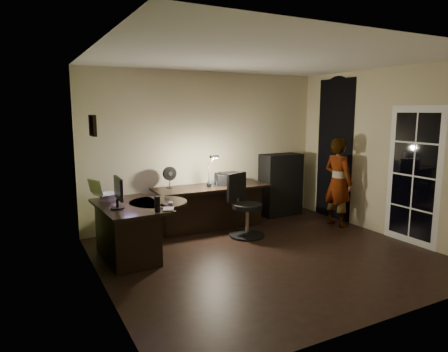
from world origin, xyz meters
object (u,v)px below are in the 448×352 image
person (338,182)px  cabinet (281,185)px  desk_right (212,208)px  office_chair (247,206)px  desk_left (131,232)px  monitor (117,197)px

person → cabinet: bearing=16.6°
desk_right → office_chair: office_chair is taller
cabinet → office_chair: size_ratio=1.17×
office_chair → person: person is taller
office_chair → desk_right: bearing=97.3°
desk_left → monitor: bearing=-145.3°
desk_left → monitor: size_ratio=2.95×
cabinet → office_chair: bearing=-147.3°
desk_left → cabinet: size_ratio=1.10×
desk_left → person: person is taller
desk_left → person: (3.65, -0.12, 0.40)m
cabinet → office_chair: cabinet is taller
desk_right → person: bearing=-22.1°
desk_left → person: bearing=-4.7°
desk_left → person: 3.67m
monitor → office_chair: (2.12, 0.24, -0.40)m
desk_left → office_chair: (1.92, 0.09, 0.13)m
desk_left → monitor: monitor is taller
desk_right → person: person is taller
desk_left → desk_right: 1.77m
cabinet → monitor: cabinet is taller
person → desk_right: bearing=61.8°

